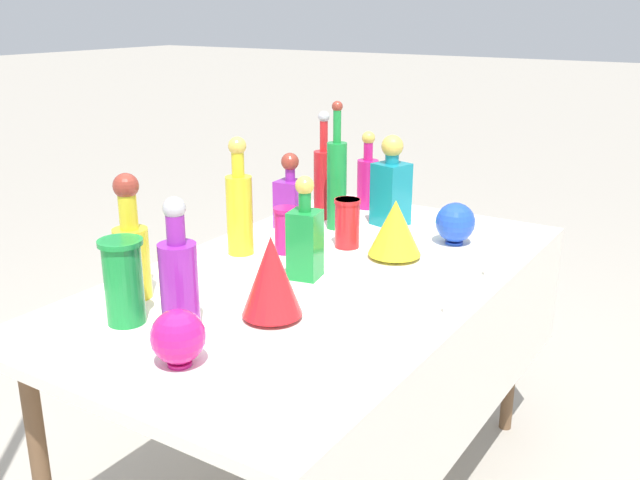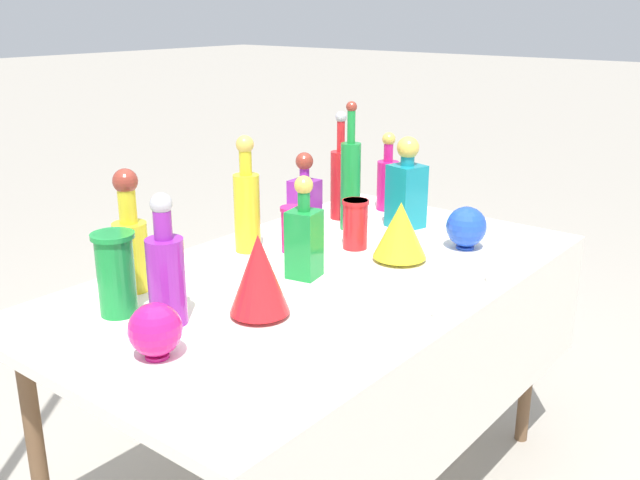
# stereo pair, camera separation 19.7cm
# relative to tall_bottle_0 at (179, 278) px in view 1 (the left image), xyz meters

# --- Properties ---
(display_table) EXTENTS (1.61, 0.92, 0.76)m
(display_table) POSITION_rel_tall_bottle_0_xyz_m (0.48, -0.12, -0.20)
(display_table) COLOR white
(display_table) RESTS_ON ground
(tall_bottle_0) EXTENTS (0.09, 0.09, 0.32)m
(tall_bottle_0) POSITION_rel_tall_bottle_0_xyz_m (0.00, 0.00, 0.00)
(tall_bottle_0) COLOR purple
(tall_bottle_0) RESTS_ON display_table
(tall_bottle_1) EXTENTS (0.07, 0.07, 0.38)m
(tall_bottle_1) POSITION_rel_tall_bottle_0_xyz_m (0.96, 0.22, 0.01)
(tall_bottle_1) COLOR red
(tall_bottle_1) RESTS_ON display_table
(tall_bottle_2) EXTENTS (0.07, 0.07, 0.43)m
(tall_bottle_2) POSITION_rel_tall_bottle_0_xyz_m (0.88, 0.11, 0.04)
(tall_bottle_2) COLOR #198C38
(tall_bottle_2) RESTS_ON display_table
(tall_bottle_3) EXTENTS (0.08, 0.08, 0.29)m
(tall_bottle_3) POSITION_rel_tall_bottle_0_xyz_m (1.16, 0.15, -0.02)
(tall_bottle_3) COLOR #C61972
(tall_bottle_3) RESTS_ON display_table
(tall_bottle_4) EXTENTS (0.08, 0.08, 0.36)m
(tall_bottle_4) POSITION_rel_tall_bottle_0_xyz_m (0.50, 0.22, 0.02)
(tall_bottle_4) COLOR yellow
(tall_bottle_4) RESTS_ON display_table
(tall_bottle_5) EXTENTS (0.09, 0.09, 0.33)m
(tall_bottle_5) POSITION_rel_tall_bottle_0_xyz_m (0.08, 0.24, 0.01)
(tall_bottle_5) COLOR yellow
(tall_bottle_5) RESTS_ON display_table
(square_decanter_0) EXTENTS (0.09, 0.09, 0.26)m
(square_decanter_0) POSITION_rel_tall_bottle_0_xyz_m (0.80, 0.25, -0.02)
(square_decanter_0) COLOR purple
(square_decanter_0) RESTS_ON display_table
(square_decanter_1) EXTENTS (0.10, 0.10, 0.29)m
(square_decanter_1) POSITION_rel_tall_bottle_0_xyz_m (0.44, -0.06, -0.01)
(square_decanter_1) COLOR #198C38
(square_decanter_1) RESTS_ON display_table
(square_decanter_2) EXTENTS (0.13, 0.13, 0.31)m
(square_decanter_2) POSITION_rel_tall_bottle_0_xyz_m (1.01, -0.02, 0.01)
(square_decanter_2) COLOR teal
(square_decanter_2) RESTS_ON display_table
(slender_vase_0) EXTENTS (0.07, 0.07, 0.14)m
(slender_vase_0) POSITION_rel_tall_bottle_0_xyz_m (0.58, 0.11, -0.05)
(slender_vase_0) COLOR #C61972
(slender_vase_0) RESTS_ON display_table
(slender_vase_1) EXTENTS (0.10, 0.10, 0.21)m
(slender_vase_1) POSITION_rel_tall_bottle_0_xyz_m (-0.04, 0.14, -0.02)
(slender_vase_1) COLOR #198C38
(slender_vase_1) RESTS_ON display_table
(slender_vase_2) EXTENTS (0.08, 0.08, 0.15)m
(slender_vase_2) POSITION_rel_tall_bottle_0_xyz_m (0.72, -0.02, -0.04)
(slender_vase_2) COLOR red
(slender_vase_2) RESTS_ON display_table
(fluted_vase_0) EXTENTS (0.15, 0.15, 0.21)m
(fluted_vase_0) POSITION_rel_tall_bottle_0_xyz_m (0.16, -0.14, -0.02)
(fluted_vase_0) COLOR red
(fluted_vase_0) RESTS_ON display_table
(fluted_vase_1) EXTENTS (0.16, 0.16, 0.18)m
(fluted_vase_1) POSITION_rel_tall_bottle_0_xyz_m (0.71, -0.19, -0.03)
(fluted_vase_1) COLOR yellow
(fluted_vase_1) RESTS_ON display_table
(round_bowl_0) EXTENTS (0.12, 0.12, 0.12)m
(round_bowl_0) POSITION_rel_tall_bottle_0_xyz_m (-0.13, -0.12, -0.06)
(round_bowl_0) COLOR #C61972
(round_bowl_0) RESTS_ON display_table
(round_bowl_1) EXTENTS (0.13, 0.13, 0.13)m
(round_bowl_1) POSITION_rel_tall_bottle_0_xyz_m (0.93, -0.29, -0.06)
(round_bowl_1) COLOR blue
(round_bowl_1) RESTS_ON display_table
(price_tag_left) EXTENTS (0.06, 0.02, 0.04)m
(price_tag_left) POSITION_rel_tall_bottle_0_xyz_m (0.74, -0.48, -0.11)
(price_tag_left) COLOR white
(price_tag_left) RESTS_ON display_table
(price_tag_center) EXTENTS (0.06, 0.02, 0.03)m
(price_tag_center) POSITION_rel_tall_bottle_0_xyz_m (0.44, -0.48, -0.11)
(price_tag_center) COLOR white
(price_tag_center) RESTS_ON display_table
(cardboard_box_behind_left) EXTENTS (0.47, 0.37, 0.34)m
(cardboard_box_behind_left) POSITION_rel_tall_bottle_0_xyz_m (0.86, 1.06, -0.76)
(cardboard_box_behind_left) COLOR tan
(cardboard_box_behind_left) RESTS_ON ground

